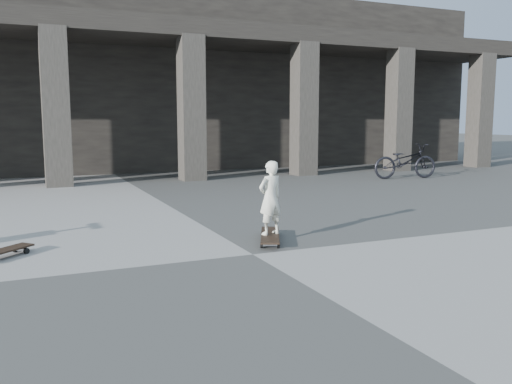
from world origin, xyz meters
name	(u,v)px	position (x,y,z in m)	size (l,w,h in m)	color
ground	(253,254)	(0.00, 0.00, 0.00)	(90.00, 90.00, 0.00)	#454442
colonnade	(99,81)	(0.00, 13.77, 3.03)	(28.00, 8.82, 6.00)	black
longboard	(270,236)	(0.51, 0.56, 0.09)	(0.69, 1.09, 0.11)	black
skateboard_spare	(1,252)	(-2.96, 1.07, 0.08)	(0.79, 0.76, 0.10)	black
child	(270,198)	(0.51, 0.56, 0.63)	(0.38, 0.25, 1.04)	silver
bicycle	(405,161)	(7.55, 6.39, 0.51)	(0.67, 1.93, 1.01)	black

